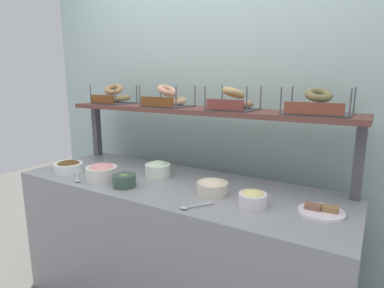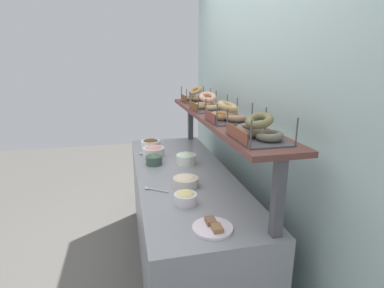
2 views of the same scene
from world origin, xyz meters
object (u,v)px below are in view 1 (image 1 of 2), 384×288
bowl_lox_spread (102,172)px  serving_spoon_near_plate (191,206)px  bowl_chocolate_spread (69,167)px  bagel_basket_everything (114,97)px  bowl_egg_salad (253,198)px  bowl_potato_salad (212,186)px  bowl_veggie_mix (124,180)px  bagel_basket_plain (167,100)px  serving_spoon_by_edge (77,179)px  bagel_basket_sesame (233,102)px  serving_plate_white (321,211)px  bowl_scallion_spread (158,169)px  bagel_basket_poppy (317,106)px

bowl_lox_spread → serving_spoon_near_plate: bearing=-6.9°
bowl_chocolate_spread → bagel_basket_everything: bagel_basket_everything is taller
bowl_egg_salad → serving_spoon_near_plate: bowl_egg_salad is taller
bowl_potato_salad → bowl_chocolate_spread: size_ratio=0.91×
bowl_potato_salad → serving_spoon_near_plate: size_ratio=1.15×
bowl_veggie_mix → bowl_chocolate_spread: size_ratio=0.71×
serving_spoon_near_plate → bagel_basket_plain: bearing=134.3°
serving_spoon_by_edge → bagel_basket_sesame: bearing=32.6°
serving_plate_white → serving_spoon_near_plate: (-0.55, -0.25, -0.00)m
bowl_potato_salad → bowl_scallion_spread: size_ratio=1.06×
serving_spoon_near_plate → serving_spoon_by_edge: same height
bagel_basket_plain → bagel_basket_sesame: 0.48m
serving_plate_white → bagel_basket_everything: bearing=169.8°
bowl_veggie_mix → bowl_scallion_spread: size_ratio=0.83×
serving_spoon_by_edge → bagel_basket_poppy: bagel_basket_poppy is taller
bagel_basket_poppy → bowl_lox_spread: bearing=-159.4°
bowl_scallion_spread → serving_spoon_by_edge: 0.50m
bowl_scallion_spread → serving_spoon_by_edge: bearing=-139.8°
bowl_egg_salad → serving_plate_white: 0.31m
bowl_potato_salad → bowl_egg_salad: 0.25m
serving_plate_white → bowl_potato_salad: bearing=-177.4°
bowl_lox_spread → bowl_scallion_spread: bearing=43.7°
serving_spoon_near_plate → bagel_basket_sesame: 0.70m
bowl_veggie_mix → bowl_egg_salad: (0.74, 0.11, 0.00)m
bagel_basket_sesame → bowl_scallion_spread: bearing=-155.6°
bowl_veggie_mix → bagel_basket_plain: bagel_basket_plain is taller
bowl_lox_spread → bowl_egg_salad: bearing=5.6°
bowl_potato_salad → bowl_veggie_mix: bearing=-161.5°
bowl_potato_salad → bagel_basket_plain: 0.72m
serving_spoon_near_plate → bagel_basket_plain: (-0.50, 0.51, 0.47)m
bowl_egg_salad → bagel_basket_everything: size_ratio=0.52×
serving_plate_white → bagel_basket_poppy: size_ratio=0.62×
bowl_scallion_spread → serving_spoon_near_plate: (0.45, -0.32, -0.04)m
bowl_potato_salad → bagel_basket_everything: size_ratio=0.64×
bowl_veggie_mix → bowl_scallion_spread: (0.05, 0.26, 0.01)m
bagel_basket_poppy → serving_spoon_near_plate: bearing=-131.1°
bagel_basket_everything → bagel_basket_poppy: bagel_basket_everything is taller
serving_spoon_near_plate → bagel_basket_poppy: size_ratio=0.45×
bowl_veggie_mix → bagel_basket_plain: bearing=91.0°
bowl_scallion_spread → bowl_lox_spread: bearing=-136.3°
bowl_veggie_mix → serving_spoon_near_plate: size_ratio=0.90×
bowl_lox_spread → bowl_potato_salad: bearing=11.8°
serving_plate_white → bagel_basket_sesame: bagel_basket_sesame is taller
bowl_lox_spread → bagel_basket_sesame: (0.67, 0.43, 0.43)m
serving_spoon_by_edge → bowl_veggie_mix: bearing=10.7°
bagel_basket_everything → bagel_basket_sesame: bearing=-1.2°
bowl_lox_spread → bagel_basket_poppy: (1.15, 0.43, 0.42)m
bowl_potato_salad → bowl_scallion_spread: (-0.44, 0.09, 0.01)m
serving_spoon_near_plate → bagel_basket_everything: bearing=152.2°
bowl_veggie_mix → bowl_chocolate_spread: bearing=177.5°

